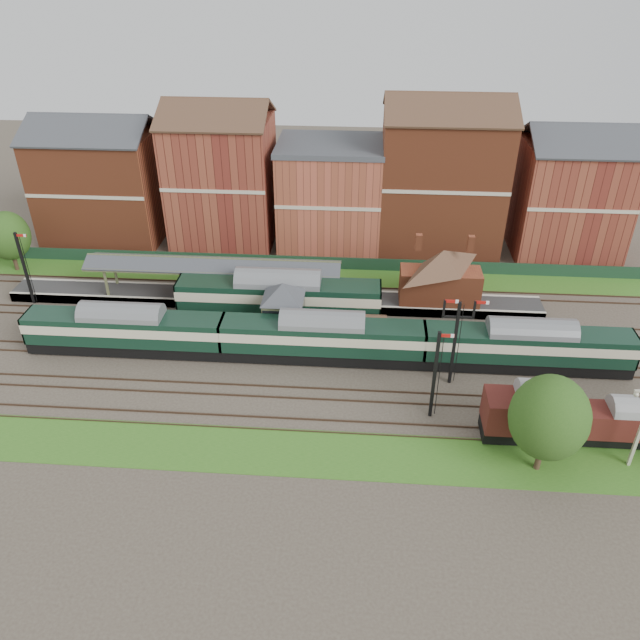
# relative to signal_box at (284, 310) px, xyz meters

# --- Properties ---
(ground) EXTENTS (160.00, 160.00, 0.00)m
(ground) POSITION_rel_signal_box_xyz_m (3.00, -3.25, -3.19)
(ground) COLOR #473D33
(ground) RESTS_ON ground
(grass_back) EXTENTS (90.00, 4.50, 0.06)m
(grass_back) POSITION_rel_signal_box_xyz_m (3.00, 12.75, -3.16)
(grass_back) COLOR #2D6619
(grass_back) RESTS_ON ground
(grass_front) EXTENTS (90.00, 5.00, 0.06)m
(grass_front) POSITION_rel_signal_box_xyz_m (3.00, -15.25, -3.16)
(grass_front) COLOR #2D6619
(grass_front) RESTS_ON ground
(fence) EXTENTS (90.00, 0.12, 1.50)m
(fence) POSITION_rel_signal_box_xyz_m (3.00, 14.75, -2.44)
(fence) COLOR #193823
(fence) RESTS_ON ground
(platform) EXTENTS (55.00, 3.40, 1.00)m
(platform) POSITION_rel_signal_box_xyz_m (-2.00, 6.50, -2.69)
(platform) COLOR #2D2D2D
(platform) RESTS_ON ground
(signal_box) EXTENTS (5.40, 5.40, 6.00)m
(signal_box) POSITION_rel_signal_box_xyz_m (0.00, 0.00, 0.00)
(signal_box) COLOR #6B805B
(signal_box) RESTS_ON ground
(brick_hut) EXTENTS (3.20, 2.64, 2.94)m
(brick_hut) POSITION_rel_signal_box_xyz_m (8.00, 0.00, -2.00)
(brick_hut) COLOR maroon
(brick_hut) RESTS_ON ground
(station_building) EXTENTS (8.10, 8.10, 5.90)m
(station_building) POSITION_rel_signal_box_xyz_m (15.00, 6.50, 0.76)
(station_building) COLOR brown
(station_building) RESTS_ON platform
(canopy) EXTENTS (26.00, 3.89, 4.08)m
(canopy) POSITION_rel_signal_box_xyz_m (-8.00, 6.50, 1.39)
(canopy) COLOR brown
(canopy) RESTS_ON platform
(semaphore_bracket) EXTENTS (3.60, 0.25, 8.18)m
(semaphore_bracket) POSITION_rel_signal_box_xyz_m (15.04, -5.75, 1.44)
(semaphore_bracket) COLOR black
(semaphore_bracket) RESTS_ON ground
(semaphore_platform_end) EXTENTS (1.23, 0.25, 8.00)m
(semaphore_platform_end) POSITION_rel_signal_box_xyz_m (-26.98, 4.75, 0.96)
(semaphore_platform_end) COLOR black
(semaphore_platform_end) RESTS_ON ground
(semaphore_siding) EXTENTS (1.23, 0.25, 8.00)m
(semaphore_siding) POSITION_rel_signal_box_xyz_m (13.02, -10.25, 0.96)
(semaphore_siding) COLOR black
(semaphore_siding) RESTS_ON ground
(town_backdrop) EXTENTS (69.00, 10.00, 16.00)m
(town_backdrop) POSITION_rel_signal_box_xyz_m (2.82, 21.75, 3.81)
(town_backdrop) COLOR brown
(town_backdrop) RESTS_ON ground
(dmu_train) EXTENTS (53.95, 2.84, 4.14)m
(dmu_train) POSITION_rel_signal_box_xyz_m (3.83, -3.25, -0.77)
(dmu_train) COLOR black
(dmu_train) RESTS_ON ground
(platform_railcar) EXTENTS (19.90, 3.13, 4.58)m
(platform_railcar) POSITION_rel_signal_box_xyz_m (-0.88, 3.25, -0.53)
(platform_railcar) COLOR black
(platform_railcar) RESTS_ON ground
(goods_van_a) EXTENTS (6.70, 2.90, 4.06)m
(goods_van_a) POSITION_rel_signal_box_xyz_m (20.04, -12.25, -0.90)
(goods_van_a) COLOR black
(goods_van_a) RESTS_ON ground
(goods_van_b) EXTENTS (5.33, 2.31, 3.23)m
(goods_van_b) POSITION_rel_signal_box_xyz_m (26.66, -12.25, -1.33)
(goods_van_b) COLOR black
(goods_van_b) RESTS_ON ground
(tree_far) EXTENTS (5.45, 5.45, 7.95)m
(tree_far) POSITION_rel_signal_box_xyz_m (20.26, -15.58, 1.61)
(tree_far) COLOR #382619
(tree_far) RESTS_ON ground
(tree_back) EXTENTS (4.83, 4.83, 7.05)m
(tree_back) POSITION_rel_signal_box_xyz_m (-32.40, 11.87, 1.07)
(tree_back) COLOR #382619
(tree_back) RESTS_ON ground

